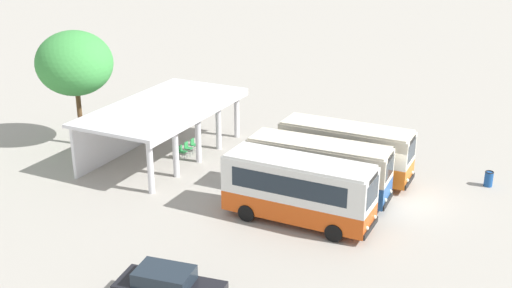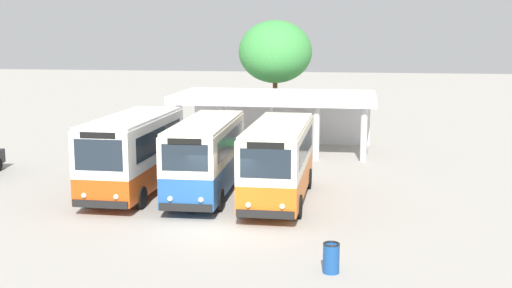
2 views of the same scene
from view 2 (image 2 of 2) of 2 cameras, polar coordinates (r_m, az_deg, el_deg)
ground_plane at (r=23.58m, az=-3.29°, el=-7.27°), size 180.00×180.00×0.00m
city_bus_nearest_orange at (r=28.35m, az=-10.68°, el=-0.62°), size 2.45×7.67×3.38m
city_bus_second_in_row at (r=27.61m, az=-4.39°, el=-0.92°), size 2.41×7.90×3.22m
city_bus_middle_cream at (r=26.60m, az=2.01°, el=-1.30°), size 2.34×7.77×3.24m
terminal_canopy at (r=38.44m, az=1.82°, el=3.43°), size 11.51×6.03×3.40m
waiting_chair_end_by_column at (r=37.01m, az=1.47°, el=-0.12°), size 0.45×0.45×0.86m
waiting_chair_second_from_end at (r=36.93m, az=2.55°, el=-0.14°), size 0.45×0.45×0.86m
waiting_chair_middle_seat at (r=36.83m, az=3.62°, el=-0.18°), size 0.45×0.45×0.86m
roadside_tree_behind_canopy at (r=43.86m, az=1.71°, el=8.08°), size 4.91×4.91×7.67m
litter_bin_apron at (r=19.26m, az=6.61°, el=-9.87°), size 0.49×0.49×0.90m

